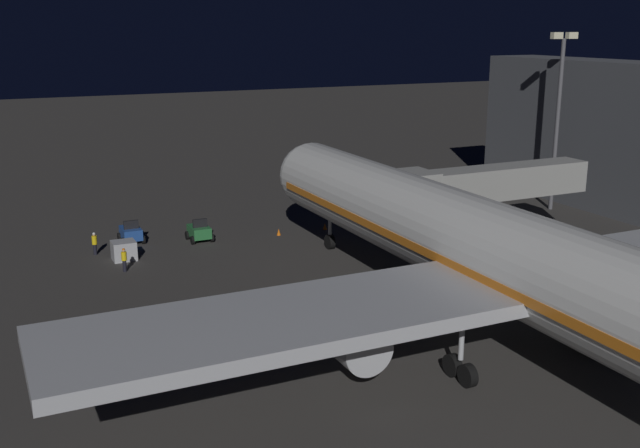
% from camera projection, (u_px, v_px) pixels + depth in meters
% --- Properties ---
extents(ground_plane, '(320.00, 320.00, 0.00)m').
position_uv_depth(ground_plane, '(427.00, 307.00, 47.75)').
color(ground_plane, '#383533').
extents(airliner_at_gate, '(48.75, 62.28, 19.60)m').
position_uv_depth(airliner_at_gate, '(544.00, 275.00, 37.36)').
color(airliner_at_gate, silver).
rests_on(airliner_at_gate, ground_plane).
extents(jet_bridge, '(17.82, 3.40, 6.94)m').
position_uv_depth(jet_bridge, '(474.00, 185.00, 58.04)').
color(jet_bridge, '#9E9E99').
rests_on(jet_bridge, ground_plane).
extents(apron_floodlight_mast, '(2.90, 0.50, 16.82)m').
position_uv_depth(apron_floodlight_mast, '(558.00, 108.00, 70.65)').
color(apron_floodlight_mast, '#59595E').
rests_on(apron_floodlight_mast, ground_plane).
extents(baggage_tug_lead, '(1.86, 2.35, 1.95)m').
position_uv_depth(baggage_tug_lead, '(199.00, 232.00, 62.20)').
color(baggage_tug_lead, '#287038').
rests_on(baggage_tug_lead, ground_plane).
extents(pushback_tug, '(1.86, 2.41, 1.95)m').
position_uv_depth(pushback_tug, '(131.00, 233.00, 61.74)').
color(pushback_tug, '#234C9E').
rests_on(pushback_tug, ground_plane).
extents(baggage_container_near_belt, '(1.75, 1.60, 1.47)m').
position_uv_depth(baggage_container_near_belt, '(124.00, 251.00, 57.16)').
color(baggage_container_near_belt, '#B7BABF').
rests_on(baggage_container_near_belt, ground_plane).
extents(ground_crew_near_nose_gear, '(0.40, 0.40, 1.78)m').
position_uv_depth(ground_crew_near_nose_gear, '(124.00, 259.00, 54.34)').
color(ground_crew_near_nose_gear, black).
rests_on(ground_crew_near_nose_gear, ground_plane).
extents(ground_crew_marshaller_fwd, '(0.40, 0.40, 1.82)m').
position_uv_depth(ground_crew_marshaller_fwd, '(95.00, 242.00, 58.35)').
color(ground_crew_marshaller_fwd, black).
rests_on(ground_crew_marshaller_fwd, ground_plane).
extents(traffic_cone_nose_port, '(0.36, 0.36, 0.55)m').
position_uv_depth(traffic_cone_nose_port, '(325.00, 226.00, 65.79)').
color(traffic_cone_nose_port, orange).
rests_on(traffic_cone_nose_port, ground_plane).
extents(traffic_cone_nose_starboard, '(0.36, 0.36, 0.55)m').
position_uv_depth(traffic_cone_nose_starboard, '(279.00, 232.00, 63.98)').
color(traffic_cone_nose_starboard, orange).
rests_on(traffic_cone_nose_starboard, ground_plane).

